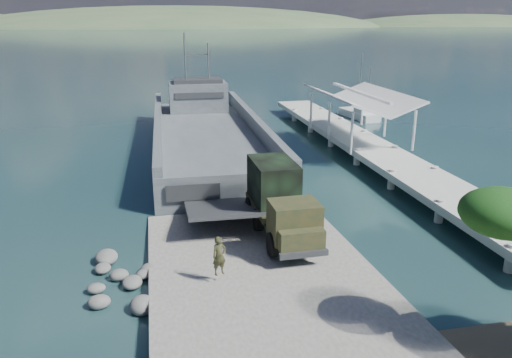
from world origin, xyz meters
name	(u,v)px	position (x,y,z in m)	size (l,w,h in m)	color
ground	(261,276)	(0.00, 0.00, 0.00)	(1400.00, 1400.00, 0.00)	#1B4241
boat_ramp	(266,282)	(0.00, -1.00, 0.25)	(10.00, 18.00, 0.50)	slate
shoreline_rocks	(122,285)	(-6.20, 0.50, 0.00)	(3.20, 5.60, 0.90)	#575754
distant_headlands	(196,27)	(50.00, 560.00, 0.00)	(1000.00, 240.00, 48.00)	#3F5A38
pier	(362,136)	(13.00, 18.77, 1.60)	(6.40, 44.00, 6.10)	beige
landing_craft	(207,140)	(0.26, 23.10, 0.86)	(9.74, 35.62, 10.52)	#485155
military_truck	(280,201)	(1.79, 3.54, 2.24)	(2.60, 7.59, 3.49)	black
soldier	(219,264)	(-2.02, -1.05, 1.36)	(0.62, 0.41, 1.71)	#23331C
sailboat_near	(368,115)	(20.32, 33.91, 0.33)	(1.91, 5.21, 6.22)	silver
sailboat_far	(359,115)	(19.23, 33.95, 0.41)	(2.69, 6.49, 7.67)	silver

